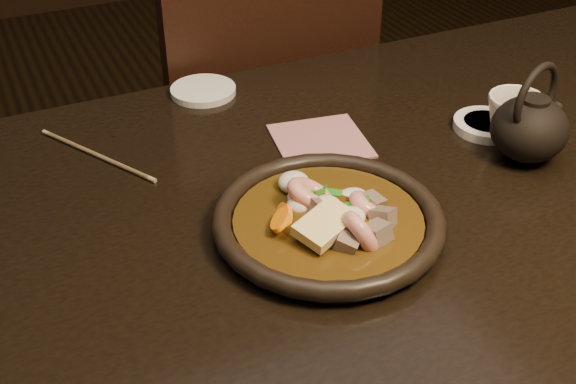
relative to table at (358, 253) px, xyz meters
name	(u,v)px	position (x,y,z in m)	size (l,w,h in m)	color
table	(358,253)	(0.00, 0.00, 0.00)	(1.60, 0.90, 0.75)	black
chair	(249,120)	(0.10, 0.64, -0.13)	(0.50, 0.50, 0.99)	black
plate	(328,221)	(-0.06, -0.03, 0.09)	(0.29, 0.29, 0.03)	black
stirfry	(331,217)	(-0.06, -0.03, 0.10)	(0.18, 0.18, 0.06)	#3D270B
soy_dish	(486,125)	(0.28, 0.10, 0.08)	(0.10, 0.10, 0.01)	silver
saucer_right	(203,91)	(-0.08, 0.40, 0.08)	(0.11, 0.11, 0.01)	silver
tea_cup	(513,118)	(0.28, 0.05, 0.12)	(0.08, 0.08, 0.08)	white
chopsticks	(97,155)	(-0.28, 0.27, 0.08)	(0.12, 0.21, 0.01)	#A1855C
napkin	(320,141)	(0.03, 0.17, 0.08)	(0.13, 0.13, 0.00)	#A26467
teapot	(530,126)	(0.27, 0.01, 0.13)	(0.13, 0.11, 0.15)	black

